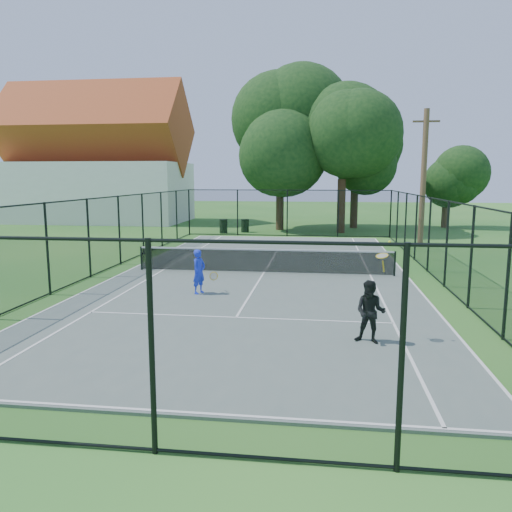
# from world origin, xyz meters

# --- Properties ---
(ground) EXTENTS (120.00, 120.00, 0.00)m
(ground) POSITION_xyz_m (0.00, 0.00, 0.00)
(ground) COLOR #236221
(tennis_court) EXTENTS (11.00, 24.00, 0.06)m
(tennis_court) POSITION_xyz_m (0.00, 0.00, 0.03)
(tennis_court) COLOR slate
(tennis_court) RESTS_ON ground
(tennis_net) EXTENTS (10.08, 0.08, 0.95)m
(tennis_net) POSITION_xyz_m (0.00, 0.00, 0.58)
(tennis_net) COLOR black
(tennis_net) RESTS_ON tennis_court
(fence) EXTENTS (13.10, 26.10, 3.00)m
(fence) POSITION_xyz_m (0.00, 0.00, 1.50)
(fence) COLOR black
(fence) RESTS_ON ground
(tree_near_left) EXTENTS (7.72, 7.72, 10.06)m
(tree_near_left) POSITION_xyz_m (-0.81, 16.93, 6.19)
(tree_near_left) COLOR #332114
(tree_near_left) RESTS_ON ground
(tree_near_mid) EXTENTS (6.57, 6.57, 8.59)m
(tree_near_mid) POSITION_xyz_m (3.52, 15.54, 5.29)
(tree_near_mid) COLOR #332114
(tree_near_mid) RESTS_ON ground
(tree_near_right) EXTENTS (6.16, 6.16, 8.50)m
(tree_near_right) POSITION_xyz_m (4.60, 19.01, 5.40)
(tree_near_right) COLOR #332114
(tree_near_right) RESTS_ON ground
(tree_far_right) EXTENTS (4.38, 4.38, 5.79)m
(tree_far_right) POSITION_xyz_m (11.52, 20.25, 3.58)
(tree_far_right) COLOR #332114
(tree_far_right) RESTS_ON ground
(building) EXTENTS (15.30, 8.15, 11.87)m
(building) POSITION_xyz_m (-17.00, 22.00, 4.93)
(building) COLOR silver
(building) RESTS_ON ground
(trash_bin_left) EXTENTS (0.58, 0.58, 0.96)m
(trash_bin_left) POSITION_xyz_m (-4.43, 14.18, 0.49)
(trash_bin_left) COLOR black
(trash_bin_left) RESTS_ON ground
(trash_bin_right) EXTENTS (0.58, 0.58, 0.91)m
(trash_bin_right) POSITION_xyz_m (-3.07, 15.00, 0.46)
(trash_bin_right) COLOR black
(trash_bin_right) RESTS_ON ground
(utility_pole) EXTENTS (1.40, 0.30, 7.37)m
(utility_pole) POSITION_xyz_m (7.61, 9.00, 3.75)
(utility_pole) COLOR #4C3823
(utility_pole) RESTS_ON ground
(player_blue) EXTENTS (0.85, 0.62, 1.43)m
(player_blue) POSITION_xyz_m (-1.66, -3.76, 0.77)
(player_blue) COLOR #1C33F4
(player_blue) RESTS_ON tennis_court
(player_black) EXTENTS (0.86, 0.85, 2.30)m
(player_black) POSITION_xyz_m (3.35, -8.02, 0.78)
(player_black) COLOR black
(player_black) RESTS_ON tennis_court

